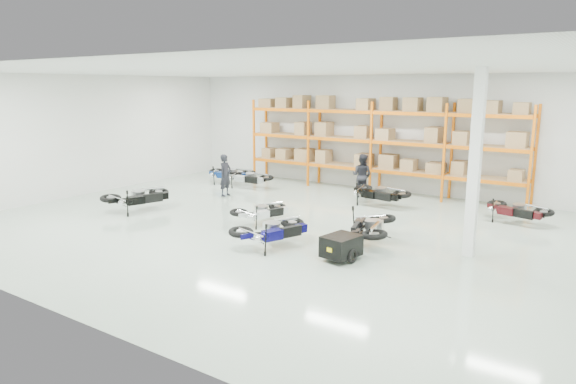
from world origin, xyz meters
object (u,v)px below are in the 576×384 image
Objects in this scene: moto_silver_left at (262,208)px; moto_back_d at (516,206)px; moto_touring_right at (370,222)px; moto_back_a at (230,171)px; moto_black_far_left at (138,193)px; moto_back_c at (378,189)px; person_back at (362,176)px; moto_back_b at (248,175)px; trailer at (341,246)px; moto_blue_centre at (272,226)px; person_left at (225,175)px.

moto_back_d is at bearing -122.98° from moto_silver_left.
moto_back_a is (-8.56, 4.49, -0.04)m from moto_touring_right.
moto_back_c is at bearing -120.97° from moto_black_far_left.
person_back is (5.16, 6.16, 0.20)m from moto_black_far_left.
moto_touring_right is 4.52m from moto_back_c.
moto_back_b is at bearing 106.22° from moto_back_d.
moto_back_a is at bearing -19.28° from moto_silver_left.
moto_back_c is (-1.64, 5.81, 0.23)m from trailer.
moto_blue_centre is 7.66m from moto_back_d.
moto_black_far_left reaches higher than moto_silver_left.
person_left is (-7.10, 2.51, 0.19)m from moto_touring_right.
moto_black_far_left is 1.26× the size of person_left.
moto_touring_right is at bearing 117.81° from person_back.
moto_silver_left is 5.26m from person_back.
trailer is 0.85× the size of moto_back_d.
moto_blue_centre is 1.96m from trailer.
moto_silver_left is 0.94× the size of moto_back_d.
moto_back_c reaches higher than moto_back_a.
moto_black_far_left is 8.13m from moto_back_c.
moto_back_c is at bearing -106.67° from moto_back_a.
trailer is at bearing -129.35° from moto_back_b.
trailer is 9.38m from moto_back_b.
moto_blue_centre is 6.64m from person_left.
person_back is at bearing -78.95° from moto_back_b.
moto_back_b reaches higher than moto_back_d.
moto_back_d is at bearing 42.14° from moto_touring_right.
moto_touring_right reaches higher than moto_silver_left.
moto_touring_right is 1.13× the size of moto_back_d.
moto_blue_centre is 9.04m from moto_back_a.
moto_back_b is at bearing 134.89° from moto_touring_right.
trailer is (1.95, 0.08, -0.22)m from moto_blue_centre.
moto_black_far_left is at bearing 15.31° from moto_blue_centre.
moto_black_far_left is at bearing 34.91° from moto_silver_left.
moto_back_d is at bearing -105.97° from moto_blue_centre.
moto_back_b is 4.71m from person_back.
person_left is (-3.57, 2.50, 0.29)m from moto_silver_left.
person_left reaches higher than trailer.
trailer is 0.93× the size of person_left.
moto_touring_right reaches higher than moto_back_b.
moto_touring_right is 1.04× the size of moto_back_c.
moto_back_b is at bearing -25.31° from moto_silver_left.
moto_touring_right is 7.53m from person_left.
moto_blue_centre is at bearing -154.54° from moto_touring_right.
trailer is 7.35m from person_back.
moto_back_a is 1.16× the size of person_left.
moto_back_c is 1.17× the size of person_back.
person_back is (4.34, 2.70, 0.02)m from person_left.
person_back reaches higher than moto_back_c.
trailer is at bearing -139.76° from moto_back_a.
trailer is (3.53, -1.60, -0.14)m from moto_silver_left.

